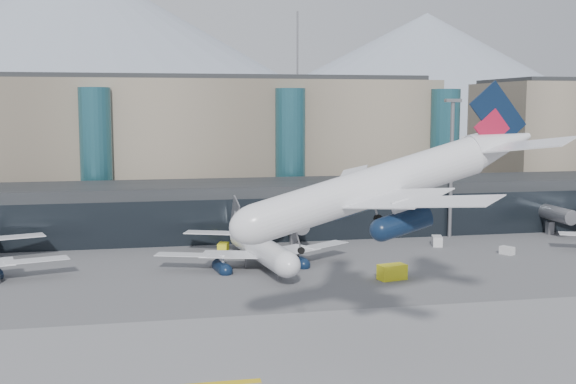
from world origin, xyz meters
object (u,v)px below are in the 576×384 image
(lightmast_mid, at_px, (451,160))
(veh_d, at_px, (437,241))
(veh_b, at_px, (223,247))
(veh_g, at_px, (507,250))
(hero_jet, at_px, (398,172))
(veh_h, at_px, (392,272))
(jet_parked_mid, at_px, (255,239))

(lightmast_mid, distance_m, veh_d, 16.58)
(veh_b, xyz_separation_m, veh_g, (45.59, -11.51, -0.09))
(hero_jet, distance_m, veh_d, 57.70)
(veh_g, xyz_separation_m, veh_h, (-24.44, -12.67, 0.42))
(jet_parked_mid, height_order, veh_b, jet_parked_mid)
(jet_parked_mid, relative_size, veh_g, 14.42)
(veh_d, xyz_separation_m, veh_g, (8.39, -9.14, -0.21))
(veh_d, height_order, veh_h, veh_h)
(veh_g, bearing_deg, hero_jet, -69.82)
(hero_jet, xyz_separation_m, jet_parked_mid, (-8.00, 40.89, -13.88))
(lightmast_mid, xyz_separation_m, hero_jet, (-31.13, -56.58, 3.43))
(jet_parked_mid, xyz_separation_m, veh_b, (-3.79, 10.42, -3.23))
(hero_jet, xyz_separation_m, veh_g, (33.80, 39.79, -17.20))
(veh_d, relative_size, veh_g, 1.35)
(jet_parked_mid, bearing_deg, veh_g, -99.72)
(veh_b, height_order, veh_h, veh_h)
(lightmast_mid, distance_m, veh_g, 21.87)
(veh_b, bearing_deg, lightmast_mid, -66.08)
(hero_jet, bearing_deg, lightmast_mid, 57.54)
(jet_parked_mid, bearing_deg, veh_d, -84.67)
(veh_b, relative_size, veh_g, 1.15)
(lightmast_mid, height_order, veh_g, lightmast_mid)
(veh_b, xyz_separation_m, veh_h, (21.16, -24.18, 0.33))
(hero_jet, bearing_deg, veh_d, 58.93)
(veh_d, bearing_deg, jet_parked_mid, 120.10)
(veh_h, bearing_deg, veh_b, 118.63)
(veh_d, bearing_deg, hero_jet, 169.12)
(lightmast_mid, height_order, veh_d, lightmast_mid)
(lightmast_mid, relative_size, veh_g, 11.39)
(veh_g, bearing_deg, veh_h, -92.08)
(hero_jet, distance_m, jet_parked_mid, 43.92)
(lightmast_mid, xyz_separation_m, veh_d, (-5.73, -7.64, -13.55))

